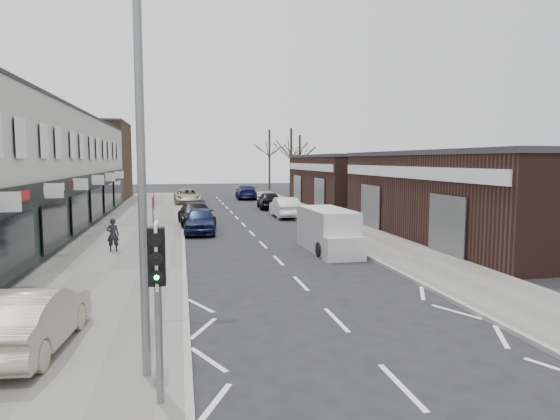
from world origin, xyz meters
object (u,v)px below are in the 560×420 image
parked_car_left_a (200,221)px  sedan_on_pavement (31,319)px  parked_car_left_c (187,197)px  parked_car_right_a (285,207)px  white_van (328,231)px  pedestrian (113,235)px  parked_car_left_b (196,215)px  traffic_light (157,271)px  parked_car_right_c (246,192)px  street_lamp (150,139)px  parked_car_right_b (269,200)px  warning_sign (154,207)px

parked_car_left_a → sedan_on_pavement: bearing=-100.3°
parked_car_left_c → parked_car_right_a: parked_car_right_a is taller
sedan_on_pavement → parked_car_right_a: sedan_on_pavement is taller
white_van → pedestrian: bearing=170.9°
parked_car_left_a → parked_car_left_b: size_ratio=0.85×
traffic_light → parked_car_right_a: size_ratio=0.68×
sedan_on_pavement → pedestrian: bearing=-85.9°
pedestrian → parked_car_right_c: bearing=-106.3°
street_lamp → pedestrian: street_lamp is taller
sedan_on_pavement → parked_car_left_a: bearing=-98.6°
street_lamp → parked_car_right_a: size_ratio=1.76×
sedan_on_pavement → white_van: bearing=-127.8°
parked_car_left_c → parked_car_right_a: 14.35m
pedestrian → parked_car_left_c: bearing=-96.3°
parked_car_left_a → parked_car_right_a: parked_car_right_a is taller
parked_car_right_a → traffic_light: bearing=74.3°
street_lamp → parked_car_right_b: size_ratio=1.79×
street_lamp → pedestrian: (-2.52, 13.77, -3.75)m
white_van → parked_car_left_c: size_ratio=0.96×
white_van → parked_car_right_c: white_van is taller
traffic_light → white_van: size_ratio=0.61×
traffic_light → parked_car_right_b: traffic_light is taller
parked_car_left_a → parked_car_right_a: bearing=50.2°
warning_sign → traffic_light: bearing=-86.9°
warning_sign → parked_car_left_c: size_ratio=0.51×
parked_car_right_b → street_lamp: bearing=80.2°
parked_car_right_c → parked_car_left_a: bearing=79.6°
traffic_light → warning_sign: traffic_light is taller
warning_sign → parked_car_right_a: warning_sign is taller
parked_car_right_c → sedan_on_pavement: bearing=79.4°
pedestrian → parked_car_right_b: pedestrian is taller
traffic_light → parked_car_left_c: bearing=88.6°
traffic_light → white_van: (7.12, 13.76, -1.49)m
warning_sign → parked_car_right_b: bearing=66.8°
sedan_on_pavement → parked_car_right_c: bearing=-98.5°
traffic_light → pedestrian: bearing=100.0°
parked_car_left_a → white_van: bearing=-47.1°
parked_car_right_a → parked_car_right_b: 6.72m
pedestrian → parked_car_right_c: (9.99, 30.37, -0.12)m
white_van → parked_car_right_b: size_ratio=1.14×
sedan_on_pavement → parked_car_right_a: size_ratio=0.92×
parked_car_right_c → warning_sign: bearing=78.5°
street_lamp → parked_car_right_c: 44.93m
white_van → parked_car_right_a: bearing=84.8°
white_van → parked_car_left_a: white_van is taller
white_van → pedestrian: size_ratio=3.38×
parked_car_right_b → parked_car_right_a: bearing=93.8°
street_lamp → parked_car_left_c: street_lamp is taller
warning_sign → parked_car_right_b: size_ratio=0.60×
warning_sign → street_lamp: bearing=-87.2°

